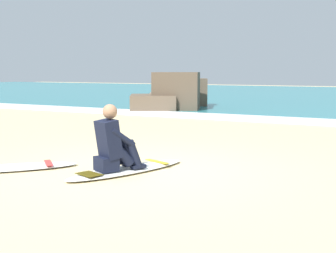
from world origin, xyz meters
TOP-DOWN VIEW (x-y plane):
  - ground_plane at (0.00, 0.00)m, footprint 80.00×80.00m
  - breaking_foam at (0.00, 7.65)m, footprint 80.00×0.90m
  - surfboard_main at (-0.05, -0.14)m, footprint 1.14×2.19m
  - surfer_seated at (-0.12, -0.40)m, footprint 0.60×0.77m
  - surfboard_spare_near at (-1.68, -0.88)m, footprint 1.73×1.84m
  - rock_outcrop_distant at (-4.42, 9.46)m, footprint 2.91×3.90m

SIDE VIEW (x-z plane):
  - ground_plane at x=0.00m, z-range 0.00..0.00m
  - surfboard_main at x=-0.05m, z-range 0.00..0.07m
  - surfboard_spare_near at x=-1.68m, z-range 0.00..0.07m
  - breaking_foam at x=0.00m, z-range 0.00..0.11m
  - surfer_seated at x=-0.12m, z-range -0.04..0.91m
  - rock_outcrop_distant at x=-4.42m, z-range -0.18..1.24m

